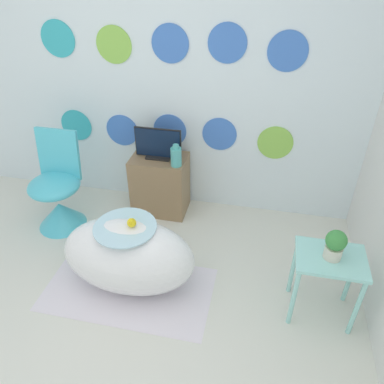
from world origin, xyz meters
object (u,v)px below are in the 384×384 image
at_px(bathtub, 129,255).
at_px(tv, 158,145).
at_px(vase, 176,156).
at_px(potted_plant_left, 335,244).
at_px(chair, 58,199).

bearing_deg(bathtub, tv, 92.68).
distance_m(vase, potted_plant_left, 1.51).
height_order(tv, vase, tv).
height_order(chair, potted_plant_left, chair).
height_order(chair, tv, chair).
height_order(tv, potted_plant_left, tv).
relative_size(vase, potted_plant_left, 0.96).
bearing_deg(bathtub, vase, 80.74).
bearing_deg(vase, chair, -162.84).
relative_size(bathtub, tv, 2.33).
height_order(bathtub, tv, tv).
relative_size(bathtub, vase, 4.89).
bearing_deg(chair, bathtub, -32.77).
bearing_deg(chair, potted_plant_left, -13.12).
distance_m(bathtub, chair, 1.05).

